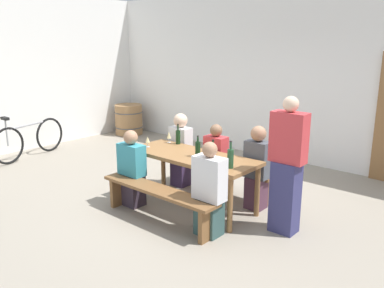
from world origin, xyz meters
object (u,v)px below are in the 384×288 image
seated_guest_far_2 (257,169)px  wine_barrel (129,119)px  wine_bottle_1 (178,137)px  seated_guest_near_0 (132,171)px  seated_guest_far_0 (181,151)px  wine_bottle_3 (213,155)px  wine_glass_1 (148,140)px  seated_guest_near_1 (209,192)px  bench_near (158,196)px  wine_bottle_0 (230,158)px  standing_host (287,169)px  bench_far (221,171)px  wine_bottle_2 (198,149)px  parked_bicycle_0 (29,139)px  wine_glass_0 (169,135)px  seated_guest_far_1 (216,162)px  tasting_table (192,161)px

seated_guest_far_2 → wine_barrel: bearing=-111.0°
wine_bottle_1 → seated_guest_near_0: 0.90m
seated_guest_far_0 → seated_guest_far_2: bearing=90.0°
wine_bottle_3 → wine_barrel: (-4.58, 2.52, -0.50)m
wine_glass_1 → wine_bottle_1: bearing=62.6°
seated_guest_near_1 → seated_guest_far_2: seated_guest_far_2 is taller
wine_bottle_1 → bench_near: bearing=-61.0°
bench_near → seated_guest_near_1: (0.71, 0.15, 0.19)m
bench_near → wine_bottle_3: bearing=48.5°
wine_bottle_0 → standing_host: bearing=24.9°
bench_far → seated_guest_near_0: size_ratio=1.65×
wine_bottle_2 → seated_guest_near_1: 0.84m
bench_far → wine_bottle_2: 0.86m
wine_glass_1 → seated_guest_near_0: size_ratio=0.14×
wine_bottle_3 → wine_glass_1: size_ratio=2.00×
seated_guest_near_1 → seated_guest_far_2: (0.01, 1.03, 0.03)m
wine_bottle_1 → seated_guest_near_1: seated_guest_near_1 is taller
bench_near → wine_bottle_1: wine_bottle_1 is taller
seated_guest_far_0 → bench_far: bearing=102.5°
seated_guest_far_0 → parked_bicycle_0: 3.43m
seated_guest_near_0 → seated_guest_far_2: bearing=-53.1°
seated_guest_far_0 → seated_guest_far_2: seated_guest_far_0 is taller
wine_bottle_3 → seated_guest_far_0: 1.35m
wine_glass_0 → standing_host: bearing=-3.6°
wine_glass_1 → bench_far: bearing=46.0°
bench_near → seated_guest_far_1: seated_guest_far_1 is taller
seated_guest_near_1 → seated_guest_far_1: 1.25m
wine_bottle_3 → parked_bicycle_0: wine_bottle_3 is taller
wine_bottle_1 → seated_guest_far_0: (-0.14, 0.21, -0.29)m
seated_guest_far_0 → standing_host: 2.07m
seated_guest_far_0 → standing_host: standing_host is taller
wine_bottle_3 → seated_guest_far_2: (0.25, 0.66, -0.30)m
wine_glass_0 → seated_guest_near_0: seated_guest_near_0 is taller
seated_guest_far_1 → wine_barrel: bearing=-114.3°
tasting_table → wine_glass_1: size_ratio=12.04×
seated_guest_far_0 → seated_guest_far_1: seated_guest_far_0 is taller
wine_barrel → wine_glass_0: bearing=-31.7°
wine_bottle_2 → wine_barrel: 4.88m
wine_glass_1 → standing_host: (2.10, 0.26, -0.06)m
standing_host → seated_guest_near_0: bearing=18.2°
wine_glass_1 → standing_host: bearing=7.1°
wine_bottle_2 → parked_bicycle_0: size_ratio=0.17×
tasting_table → seated_guest_near_0: bearing=-141.8°
seated_guest_near_0 → seated_guest_far_2: seated_guest_far_2 is taller
parked_bicycle_0 → seated_guest_far_0: bearing=-90.9°
wine_bottle_3 → seated_guest_near_1: bearing=-56.9°
wine_glass_0 → seated_guest_near_1: 1.65m
bench_far → standing_host: standing_host is taller
wine_bottle_2 → seated_guest_near_0: bearing=-147.2°
bench_far → parked_bicycle_0: bearing=-167.0°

